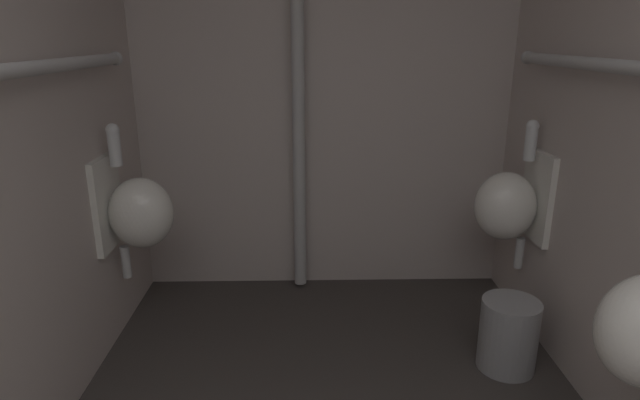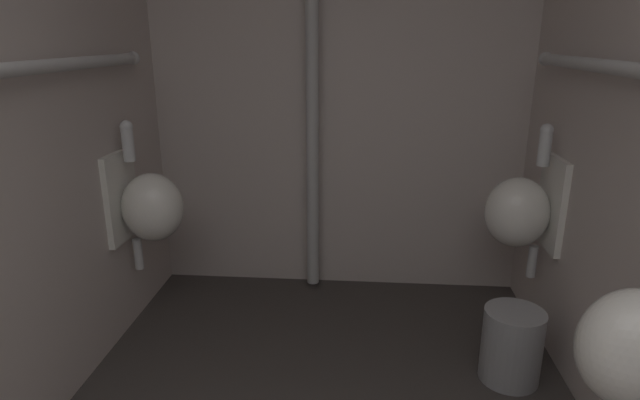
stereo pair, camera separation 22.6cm
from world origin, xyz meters
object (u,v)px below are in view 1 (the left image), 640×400
(urinal_left_mid, at_px, (136,211))
(urinal_right_far, at_px, (510,204))
(waste_bin, at_px, (508,335))
(standpipe_back_wall, at_px, (298,57))

(urinal_left_mid, relative_size, urinal_right_far, 1.00)
(urinal_right_far, height_order, waste_bin, urinal_right_far)
(urinal_left_mid, xyz_separation_m, waste_bin, (1.71, -0.32, -0.49))
(urinal_right_far, relative_size, waste_bin, 2.30)
(urinal_left_mid, relative_size, standpipe_back_wall, 0.29)
(urinal_left_mid, distance_m, urinal_right_far, 1.80)
(urinal_right_far, bearing_deg, urinal_left_mid, -177.88)
(urinal_right_far, height_order, standpipe_back_wall, standpipe_back_wall)
(urinal_right_far, bearing_deg, waste_bin, -103.87)
(standpipe_back_wall, xyz_separation_m, waste_bin, (0.94, -0.83, -1.17))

